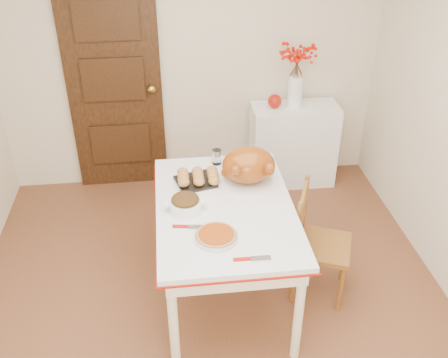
{
  "coord_description": "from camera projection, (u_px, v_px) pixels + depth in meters",
  "views": [
    {
      "loc": [
        -0.24,
        -2.51,
        2.78
      ],
      "look_at": [
        0.1,
        0.31,
        1.0
      ],
      "focal_mm": 41.03,
      "sensor_mm": 36.0,
      "label": 1
    }
  ],
  "objects": [
    {
      "name": "floor",
      "position": [
        215.0,
        322.0,
        3.61
      ],
      "size": [
        3.5,
        4.0,
        0.0
      ],
      "primitive_type": "cube",
      "color": "brown",
      "rests_on": "ground"
    },
    {
      "name": "door_back",
      "position": [
        114.0,
        85.0,
        4.65
      ],
      "size": [
        0.85,
        0.06,
        2.06
      ],
      "primitive_type": "cube",
      "color": "black",
      "rests_on": "ground"
    },
    {
      "name": "drinking_glass",
      "position": [
        217.0,
        157.0,
        3.84
      ],
      "size": [
        0.07,
        0.07,
        0.12
      ],
      "primitive_type": "cylinder",
      "rotation": [
        0.0,
        0.0,
        -0.01
      ],
      "color": "white",
      "rests_on": "kitchen_table"
    },
    {
      "name": "berry_vase",
      "position": [
        296.0,
        75.0,
        4.6
      ],
      "size": [
        0.32,
        0.32,
        0.62
      ],
      "primitive_type": null,
      "color": "white",
      "rests_on": "sideboard"
    },
    {
      "name": "pumpkin_pie",
      "position": [
        216.0,
        235.0,
        3.09
      ],
      "size": [
        0.31,
        0.31,
        0.05
      ],
      "primitive_type": "cylinder",
      "rotation": [
        0.0,
        0.0,
        0.22
      ],
      "color": "#8F370B",
      "rests_on": "kitchen_table"
    },
    {
      "name": "stuffing_dish",
      "position": [
        185.0,
        203.0,
        3.34
      ],
      "size": [
        0.33,
        0.3,
        0.11
      ],
      "primitive_type": null,
      "rotation": [
        0.0,
        0.0,
        0.36
      ],
      "color": "#4C3112",
      "rests_on": "kitchen_table"
    },
    {
      "name": "turkey_platter",
      "position": [
        249.0,
        167.0,
        3.56
      ],
      "size": [
        0.46,
        0.39,
        0.28
      ],
      "primitive_type": null,
      "rotation": [
        0.0,
        0.0,
        0.09
      ],
      "color": "#933A13",
      "rests_on": "kitchen_table"
    },
    {
      "name": "kitchen_table",
      "position": [
        225.0,
        253.0,
        3.62
      ],
      "size": [
        0.93,
        1.36,
        0.82
      ],
      "primitive_type": null,
      "color": "white",
      "rests_on": "floor"
    },
    {
      "name": "rolls_tray",
      "position": [
        198.0,
        177.0,
        3.63
      ],
      "size": [
        0.35,
        0.31,
        0.08
      ],
      "primitive_type": null,
      "rotation": [
        0.0,
        0.0,
        0.26
      ],
      "color": "#AC7D37",
      "rests_on": "kitchen_table"
    },
    {
      "name": "carving_knife",
      "position": [
        195.0,
        227.0,
        3.2
      ],
      "size": [
        0.28,
        0.11,
        0.01
      ],
      "primitive_type": null,
      "rotation": [
        0.0,
        0.0,
        -0.15
      ],
      "color": "silver",
      "rests_on": "kitchen_table"
    },
    {
      "name": "pie_server",
      "position": [
        252.0,
        259.0,
        2.95
      ],
      "size": [
        0.22,
        0.07,
        0.01
      ],
      "primitive_type": null,
      "rotation": [
        0.0,
        0.0,
        -0.02
      ],
      "color": "silver",
      "rests_on": "kitchen_table"
    },
    {
      "name": "shaker_pair",
      "position": [
        261.0,
        161.0,
        3.82
      ],
      "size": [
        0.11,
        0.07,
        0.1
      ],
      "primitive_type": null,
      "rotation": [
        0.0,
        0.0,
        -0.36
      ],
      "color": "white",
      "rests_on": "kitchen_table"
    },
    {
      "name": "chair_oak",
      "position": [
        323.0,
        244.0,
        3.65
      ],
      "size": [
        0.51,
        0.51,
        0.89
      ],
      "primitive_type": null,
      "rotation": [
        0.0,
        0.0,
        1.19
      ],
      "color": "brown",
      "rests_on": "floor"
    },
    {
      "name": "apple",
      "position": [
        275.0,
        101.0,
        4.71
      ],
      "size": [
        0.13,
        0.13,
        0.13
      ],
      "primitive_type": "sphere",
      "color": "#A01509",
      "rests_on": "sideboard"
    },
    {
      "name": "wall_back",
      "position": [
        190.0,
        57.0,
        4.62
      ],
      "size": [
        3.5,
        0.0,
        2.5
      ],
      "primitive_type": "cube",
      "color": "beige",
      "rests_on": "ground"
    },
    {
      "name": "sideboard",
      "position": [
        293.0,
        145.0,
        4.99
      ],
      "size": [
        0.81,
        0.36,
        0.81
      ],
      "primitive_type": "cube",
      "color": "white",
      "rests_on": "floor"
    }
  ]
}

